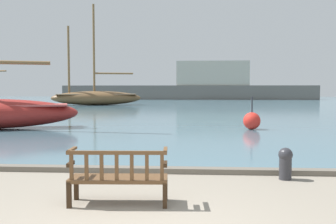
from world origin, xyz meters
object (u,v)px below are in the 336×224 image
at_px(channel_buoy, 252,121).
at_px(park_bench, 118,176).
at_px(sailboat_far_port, 96,97).
at_px(mooring_bollard, 285,162).

bearing_deg(channel_buoy, park_bench, -109.50).
bearing_deg(sailboat_far_port, park_bench, -74.92).
bearing_deg(sailboat_far_port, channel_buoy, -61.22).
distance_m(mooring_bollard, channel_buoy, 9.07).
distance_m(sailboat_far_port, mooring_bollard, 35.78).
relative_size(sailboat_far_port, channel_buoy, 7.59).
bearing_deg(channel_buoy, sailboat_far_port, 118.78).
bearing_deg(sailboat_far_port, mooring_bollard, -69.24).
distance_m(park_bench, mooring_bollard, 3.69).
bearing_deg(mooring_bollard, sailboat_far_port, 110.76).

